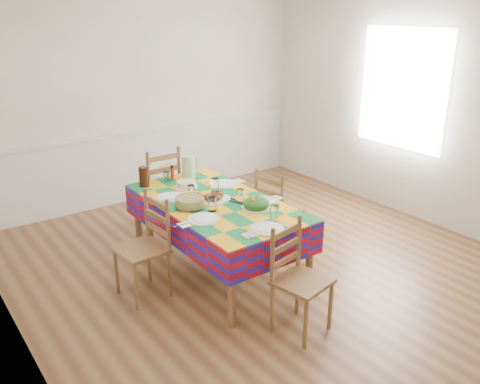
% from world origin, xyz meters
% --- Properties ---
extents(room, '(4.58, 5.08, 2.78)m').
position_xyz_m(room, '(0.00, 0.00, 1.35)').
color(room, brown).
rests_on(room, ground).
extents(wainscot, '(4.41, 0.06, 0.92)m').
position_xyz_m(wainscot, '(0.00, 2.48, 0.49)').
color(wainscot, silver).
rests_on(wainscot, room).
extents(window_right, '(0.00, 1.40, 1.40)m').
position_xyz_m(window_right, '(2.23, 0.30, 1.50)').
color(window_right, white).
rests_on(window_right, room).
extents(dining_table, '(0.99, 1.84, 0.72)m').
position_xyz_m(dining_table, '(-0.43, 0.25, 0.64)').
color(dining_table, brown).
rests_on(dining_table, room).
extents(setting_near_head, '(0.45, 0.30, 0.13)m').
position_xyz_m(setting_near_head, '(-0.39, -0.48, 0.75)').
color(setting_near_head, white).
rests_on(setting_near_head, dining_table).
extents(setting_left_near, '(0.50, 0.29, 0.13)m').
position_xyz_m(setting_left_near, '(-0.70, -0.01, 0.75)').
color(setting_left_near, white).
rests_on(setting_left_near, dining_table).
extents(setting_left_far, '(0.47, 0.28, 0.12)m').
position_xyz_m(setting_left_far, '(-0.68, 0.54, 0.74)').
color(setting_left_far, white).
rests_on(setting_left_far, dining_table).
extents(setting_right_near, '(0.49, 0.28, 0.12)m').
position_xyz_m(setting_right_near, '(-0.15, 0.03, 0.74)').
color(setting_right_near, white).
rests_on(setting_right_near, dining_table).
extents(setting_right_far, '(0.53, 0.30, 0.13)m').
position_xyz_m(setting_right_far, '(-0.18, 0.55, 0.75)').
color(setting_right_far, white).
rests_on(setting_right_far, dining_table).
extents(meat_platter, '(0.34, 0.25, 0.07)m').
position_xyz_m(meat_platter, '(-0.44, 0.27, 0.74)').
color(meat_platter, white).
rests_on(meat_platter, dining_table).
extents(salad_platter, '(0.27, 0.27, 0.11)m').
position_xyz_m(salad_platter, '(-0.24, -0.11, 0.76)').
color(salad_platter, white).
rests_on(salad_platter, dining_table).
extents(pasta_bowl, '(0.26, 0.26, 0.09)m').
position_xyz_m(pasta_bowl, '(-0.70, 0.26, 0.76)').
color(pasta_bowl, white).
rests_on(pasta_bowl, dining_table).
extents(cake, '(0.23, 0.23, 0.06)m').
position_xyz_m(cake, '(-0.46, 0.74, 0.75)').
color(cake, white).
rests_on(cake, dining_table).
extents(serving_utensils, '(0.14, 0.32, 0.01)m').
position_xyz_m(serving_utensils, '(-0.29, 0.16, 0.72)').
color(serving_utensils, black).
rests_on(serving_utensils, dining_table).
extents(flower_vase, '(0.13, 0.11, 0.22)m').
position_xyz_m(flower_vase, '(-0.55, 0.99, 0.81)').
color(flower_vase, white).
rests_on(flower_vase, dining_table).
extents(hot_sauce, '(0.04, 0.04, 0.16)m').
position_xyz_m(hot_sauce, '(-0.46, 1.03, 0.80)').
color(hot_sauce, red).
rests_on(hot_sauce, dining_table).
extents(green_pitcher, '(0.14, 0.14, 0.24)m').
position_xyz_m(green_pitcher, '(-0.28, 0.99, 0.84)').
color(green_pitcher, '#B7D596').
rests_on(green_pitcher, dining_table).
extents(tea_pitcher, '(0.10, 0.10, 0.20)m').
position_xyz_m(tea_pitcher, '(-0.78, 1.02, 0.82)').
color(tea_pitcher, black).
rests_on(tea_pitcher, dining_table).
extents(name_card, '(0.08, 0.02, 0.02)m').
position_xyz_m(name_card, '(-0.46, -0.61, 0.73)').
color(name_card, white).
rests_on(name_card, dining_table).
extents(chair_near, '(0.46, 0.45, 0.89)m').
position_xyz_m(chair_near, '(-0.44, -0.91, 0.44)').
color(chair_near, brown).
rests_on(chair_near, room).
extents(chair_far, '(0.44, 0.42, 0.99)m').
position_xyz_m(chair_far, '(-0.43, 1.40, 0.49)').
color(chair_far, brown).
rests_on(chair_far, room).
extents(chair_left, '(0.42, 0.43, 0.92)m').
position_xyz_m(chair_left, '(-1.17, 0.25, 0.45)').
color(chair_left, brown).
rests_on(chair_left, room).
extents(chair_right, '(0.44, 0.45, 0.88)m').
position_xyz_m(chair_right, '(0.30, 0.24, 0.44)').
color(chair_right, brown).
rests_on(chair_right, room).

